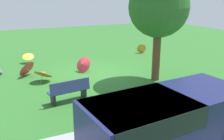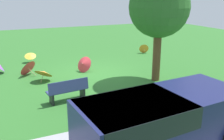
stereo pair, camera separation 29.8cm
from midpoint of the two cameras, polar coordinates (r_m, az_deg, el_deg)
name	(u,v)px [view 1 (the left image)]	position (r m, az deg, el deg)	size (l,w,h in m)	color
ground	(95,73)	(13.64, -4.36, -0.62)	(40.00, 40.00, 0.00)	#2D6B28
road_strip	(189,140)	(7.88, 15.85, -14.87)	(40.00, 3.74, 0.01)	#9E9EA3
van_dark	(163,118)	(6.89, 10.17, -10.68)	(4.73, 2.41, 1.53)	#191E4C
park_bench	(69,91)	(10.01, -10.43, -4.57)	(1.64, 0.66, 0.90)	navy
shade_tree	(159,8)	(12.05, 9.74, 13.59)	(2.78, 2.78, 4.87)	brown
parasol_orange_0	(43,73)	(12.59, -15.84, -0.69)	(1.17, 1.17, 0.73)	tan
parasol_orange_2	(141,48)	(18.35, 6.15, 4.92)	(0.73, 0.64, 0.67)	tan
parasol_yellow_0	(28,56)	(16.25, -18.85, 2.99)	(0.77, 0.75, 0.65)	tan
parasol_red_0	(25,68)	(13.75, -19.48, 0.51)	(1.14, 1.11, 0.89)	tan
parasol_red_1	(82,64)	(13.72, -7.27, 1.29)	(0.98, 1.06, 0.87)	tan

